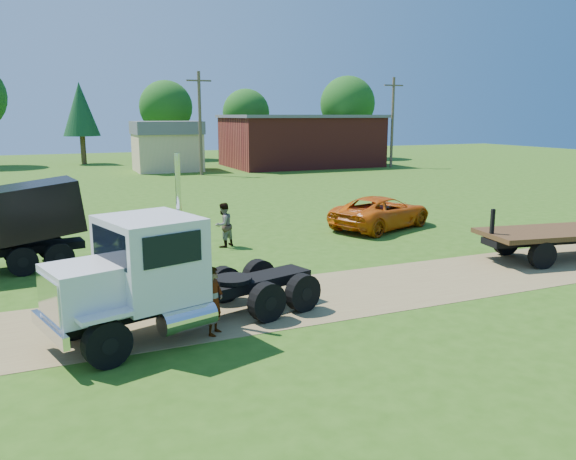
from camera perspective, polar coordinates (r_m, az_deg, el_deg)
name	(u,v)px	position (r m, az deg, el deg)	size (l,w,h in m)	color
ground	(305,298)	(16.58, 1.75, -6.90)	(140.00, 140.00, 0.00)	#2D5512
dirt_track	(305,298)	(16.57, 1.75, -6.88)	(120.00, 4.20, 0.01)	brown
white_semi_tractor	(155,276)	(13.82, -13.37, -4.57)	(7.34, 4.15, 4.34)	black
orange_pickup	(381,212)	(26.82, 9.48, 1.79)	(2.54, 5.51, 1.53)	#C75009
spectator_a	(214,301)	(13.77, -7.52, -7.15)	(0.62, 0.41, 1.71)	#999999
spectator_b	(223,225)	(22.81, -6.58, 0.51)	(0.88, 0.68, 1.80)	#999999
brick_building	(301,140)	(59.64, 1.28, 9.09)	(15.40, 10.40, 5.30)	maroon
tan_shed	(167,145)	(55.35, -12.18, 8.40)	(6.20, 5.40, 4.70)	tan
utility_poles	(200,121)	(50.85, -8.93, 10.84)	(42.20, 0.28, 9.00)	brown
tree_row	(129,105)	(65.69, -15.83, 12.14)	(57.30, 14.07, 10.80)	#312414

